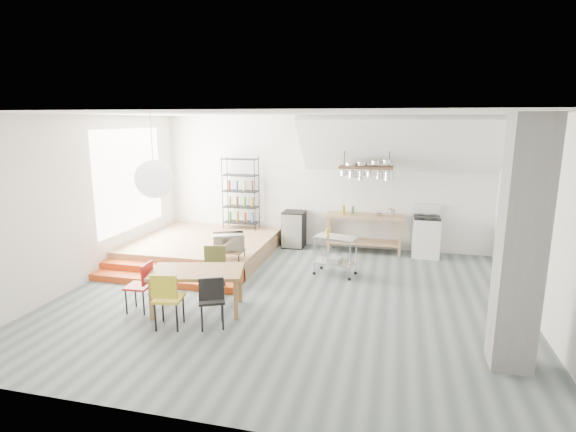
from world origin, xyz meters
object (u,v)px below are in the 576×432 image
(stove, at_px, (426,236))
(dining_table, at_px, (197,275))
(mini_fridge, at_px, (294,229))
(rolling_cart, at_px, (335,250))

(stove, height_order, dining_table, stove)
(stove, bearing_deg, mini_fridge, 179.20)
(dining_table, xyz_separation_m, mini_fridge, (0.69, 4.09, -0.18))
(dining_table, bearing_deg, stove, 32.10)
(mini_fridge, bearing_deg, dining_table, -99.56)
(mini_fridge, bearing_deg, rolling_cart, -54.86)
(dining_table, distance_m, mini_fridge, 4.15)
(stove, bearing_deg, rolling_cart, -136.25)
(dining_table, bearing_deg, rolling_cart, 34.57)
(mini_fridge, bearing_deg, stove, -0.80)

